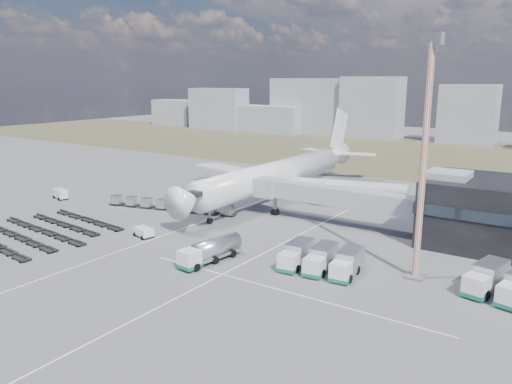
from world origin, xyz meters
The scene contains 14 objects.
ground centered at (0.00, 0.00, 0.00)m, with size 420.00×420.00×0.00m, color #565659.
grass_strip centered at (0.00, 110.00, 0.01)m, with size 420.00×90.00×0.01m, color #4E492E.
lane_markings centered at (9.77, 3.00, 0.01)m, with size 47.12×110.00×0.01m.
jet_bridge centered at (15.90, 20.42, 5.05)m, with size 30.30×3.80×7.05m.
airliner centered at (0.00, 32.38, 5.29)m, with size 51.59×64.53×17.62m.
skyline centered at (3.36, 147.54, 10.08)m, with size 306.85×22.95×25.76m.
fuel_tanker centered at (11.79, -5.31, 1.63)m, with size 3.73×10.32×3.26m.
pushback_tug centered at (-4.00, -2.66, 0.76)m, with size 3.43×1.93×1.53m, color silver.
utility_van centered at (-37.74, 5.84, 1.06)m, with size 3.91×1.77×2.12m, color silver.
catering_truck centered at (6.69, 34.85, 1.43)m, with size 2.54×6.12×2.80m.
service_trucks_near centered at (25.82, 0.35, 1.58)m, with size 10.29×8.21×2.92m.
uld_row centered at (-12.10, 11.85, 1.09)m, with size 26.52×8.26×1.82m.
baggage_dollies centered at (-20.33, -12.66, 0.36)m, with size 24.98×24.22×0.71m.
floodlight_mast centered at (36.87, 4.79, 14.88)m, with size 2.79×2.29×29.70m.
Camera 1 is at (53.36, -55.49, 24.51)m, focal length 35.00 mm.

